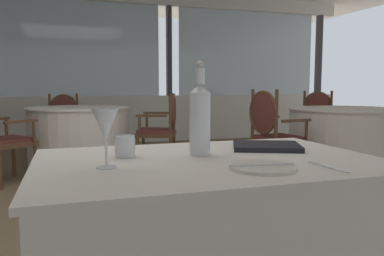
{
  "coord_description": "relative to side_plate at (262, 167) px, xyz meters",
  "views": [
    {
      "loc": [
        -0.18,
        -2.7,
        1.01
      ],
      "look_at": [
        0.28,
        -1.24,
        0.85
      ],
      "focal_mm": 36.26,
      "sensor_mm": 36.0,
      "label": 1
    }
  ],
  "objects": [
    {
      "name": "background_table_2",
      "position": [
        2.57,
        2.77,
        -0.38
      ],
      "size": [
        1.33,
        1.33,
        0.76
      ],
      "color": "white",
      "rests_on": "ground_plane"
    },
    {
      "name": "window_wall_far",
      "position": [
        -0.39,
        5.99,
        0.33
      ],
      "size": [
        10.33,
        0.14,
        2.73
      ],
      "color": "silver",
      "rests_on": "ground_plane"
    },
    {
      "name": "wine_glass",
      "position": [
        -0.46,
        0.16,
        0.13
      ],
      "size": [
        0.08,
        0.08,
        0.19
      ],
      "color": "white",
      "rests_on": "foreground_table"
    },
    {
      "name": "dining_chair_0_1",
      "position": [
        -0.62,
        5.03,
        -0.23
      ],
      "size": [
        0.59,
        0.53,
        0.91
      ],
      "rotation": [
        0.0,
        0.0,
        11.16
      ],
      "color": "brown",
      "rests_on": "ground_plane"
    },
    {
      "name": "dinner_fork",
      "position": [
        0.21,
        -0.05,
        -0.0
      ],
      "size": [
        0.03,
        0.17,
        0.0
      ],
      "primitive_type": "cube",
      "rotation": [
        0.0,
        0.0,
        1.66
      ],
      "color": "silver",
      "rests_on": "foreground_table"
    },
    {
      "name": "water_tumbler",
      "position": [
        -0.38,
        0.34,
        0.03
      ],
      "size": [
        0.07,
        0.07,
        0.08
      ],
      "primitive_type": "cylinder",
      "color": "white",
      "rests_on": "foreground_table"
    },
    {
      "name": "dining_chair_0_0",
      "position": [
        0.54,
        3.61,
        -0.22
      ],
      "size": [
        0.59,
        0.63,
        0.93
      ],
      "rotation": [
        0.0,
        0.0,
        9.06
      ],
      "color": "brown",
      "rests_on": "ground_plane"
    },
    {
      "name": "ground_plane",
      "position": [
        -0.39,
        1.64,
        -0.76
      ],
      "size": [
        15.09,
        15.09,
        0.0
      ],
      "primitive_type": "plane",
      "color": "#756047"
    },
    {
      "name": "water_bottle",
      "position": [
        -0.1,
        0.29,
        0.14
      ],
      "size": [
        0.08,
        0.08,
        0.35
      ],
      "color": "white",
      "rests_on": "foreground_table"
    },
    {
      "name": "dining_chair_2_2",
      "position": [
        2.96,
        3.8,
        -0.21
      ],
      "size": [
        0.63,
        0.59,
        0.95
      ],
      "rotation": [
        0.0,
        0.0,
        10.64
      ],
      "color": "brown",
      "rests_on": "ground_plane"
    },
    {
      "name": "side_plate",
      "position": [
        0.0,
        0.0,
        0.0
      ],
      "size": [
        0.21,
        0.21,
        0.01
      ],
      "primitive_type": "cylinder",
      "color": "silver",
      "rests_on": "foreground_table"
    },
    {
      "name": "dining_chair_2_0",
      "position": [
        1.49,
        2.59,
        -0.2
      ],
      "size": [
        0.53,
        0.59,
        0.99
      ],
      "rotation": [
        0.0,
        0.0,
        6.45
      ],
      "color": "brown",
      "rests_on": "ground_plane"
    },
    {
      "name": "menu_book",
      "position": [
        0.2,
        0.35,
        0.01
      ],
      "size": [
        0.33,
        0.31,
        0.02
      ],
      "primitive_type": "cube",
      "rotation": [
        0.0,
        0.0,
        -0.4
      ],
      "color": "black",
      "rests_on": "foreground_table"
    },
    {
      "name": "butter_knife",
      "position": [
        0.0,
        0.0,
        0.01
      ],
      "size": [
        0.21,
        0.05,
        0.0
      ],
      "primitive_type": "cube",
      "rotation": [
        0.0,
        0.0,
        -0.16
      ],
      "color": "silver",
      "rests_on": "foreground_table"
    },
    {
      "name": "background_table_0",
      "position": [
        -0.45,
        3.98,
        -0.38
      ],
      "size": [
        1.27,
        1.27,
        0.76
      ],
      "color": "white",
      "rests_on": "ground_plane"
    }
  ]
}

